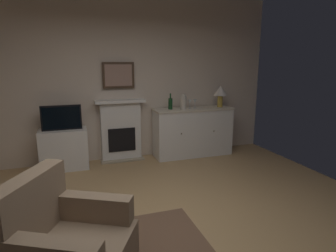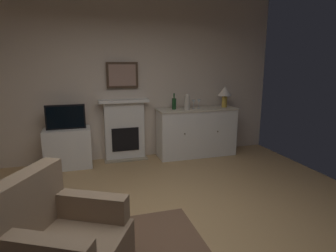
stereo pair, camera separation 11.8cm
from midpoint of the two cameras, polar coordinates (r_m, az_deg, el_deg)
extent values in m
cube|color=tan|center=(3.13, -2.01, -22.20)|extent=(5.84, 5.44, 0.10)
cube|color=beige|center=(5.22, -10.81, 9.28)|extent=(5.84, 0.06, 2.92)
cube|color=white|center=(5.24, -10.00, -1.04)|extent=(0.70, 0.18, 1.05)
cube|color=tan|center=(5.29, -9.62, -6.67)|extent=(0.77, 0.20, 0.03)
cube|color=black|center=(5.18, -9.78, -2.73)|extent=(0.48, 0.02, 0.42)
cube|color=white|center=(5.11, -10.18, 4.89)|extent=(0.87, 0.27, 0.05)
cube|color=#473323|center=(5.14, -10.49, 9.89)|extent=(0.55, 0.03, 0.45)
cube|color=#9E7A6B|center=(5.13, -10.47, 9.89)|extent=(0.47, 0.01, 0.37)
cube|color=white|center=(5.44, 4.33, -1.34)|extent=(1.46, 0.45, 0.87)
cube|color=beige|center=(5.35, 4.41, 3.37)|extent=(1.49, 0.48, 0.03)
sphere|color=brown|center=(5.10, 2.04, -1.56)|extent=(0.02, 0.02, 0.02)
sphere|color=brown|center=(5.35, 8.49, -1.00)|extent=(0.02, 0.02, 0.02)
cylinder|color=#B79338|center=(5.57, 9.71, 4.89)|extent=(0.10, 0.10, 0.22)
cone|color=silver|center=(5.55, 9.78, 6.94)|extent=(0.26, 0.26, 0.18)
cylinder|color=#193F1E|center=(5.21, -0.17, 4.44)|extent=(0.08, 0.08, 0.20)
cylinder|color=#193F1E|center=(5.19, -0.17, 6.02)|extent=(0.03, 0.03, 0.09)
cylinder|color=silver|center=(5.31, 3.72, 3.51)|extent=(0.06, 0.06, 0.00)
cylinder|color=silver|center=(5.31, 3.72, 4.01)|extent=(0.01, 0.01, 0.09)
cone|color=silver|center=(5.29, 3.74, 4.87)|extent=(0.07, 0.07, 0.07)
cylinder|color=silver|center=(5.37, 4.72, 3.59)|extent=(0.06, 0.06, 0.00)
cylinder|color=silver|center=(5.37, 4.73, 4.09)|extent=(0.01, 0.01, 0.09)
cone|color=silver|center=(5.35, 4.75, 4.94)|extent=(0.07, 0.07, 0.07)
cylinder|color=beige|center=(5.20, 2.42, 4.64)|extent=(0.11, 0.11, 0.24)
sphere|color=beige|center=(5.19, 2.43, 5.95)|extent=(0.08, 0.08, 0.08)
cube|color=white|center=(5.07, -20.58, -4.34)|extent=(0.75, 0.42, 0.67)
cube|color=black|center=(4.93, -21.06, 1.56)|extent=(0.62, 0.06, 0.40)
cube|color=black|center=(4.90, -21.07, 1.49)|extent=(0.57, 0.01, 0.35)
cube|color=#8C7259|center=(2.49, -26.96, -14.20)|extent=(0.50, 0.74, 0.50)
cube|color=#8C7259|center=(2.63, -16.37, -15.23)|extent=(0.70, 0.47, 0.22)
cylinder|color=#473323|center=(3.03, -22.04, -22.29)|extent=(0.05, 0.05, 0.10)
camera|label=1|loc=(0.06, -91.00, -0.22)|focal=30.67mm
camera|label=2|loc=(0.06, 89.00, 0.22)|focal=30.67mm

